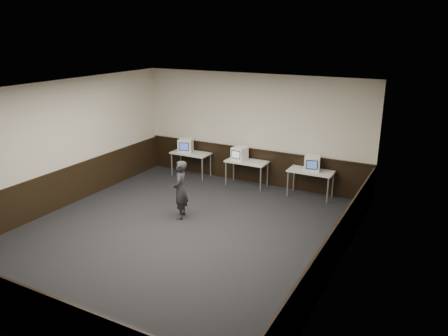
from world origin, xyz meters
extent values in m
plane|color=black|center=(0.00, 0.00, 0.00)|extent=(8.00, 8.00, 0.00)
plane|color=white|center=(0.00, 0.00, 3.20)|extent=(8.00, 8.00, 0.00)
plane|color=beige|center=(0.00, 4.00, 1.60)|extent=(7.00, 0.00, 7.00)
plane|color=beige|center=(0.00, -4.00, 1.60)|extent=(7.00, 0.00, 7.00)
plane|color=beige|center=(-3.50, 0.00, 1.60)|extent=(0.00, 8.00, 8.00)
plane|color=beige|center=(3.50, 0.00, 1.60)|extent=(0.00, 8.00, 8.00)
cube|color=black|center=(0.00, 3.98, 0.50)|extent=(6.98, 0.04, 1.00)
cube|color=black|center=(0.00, -3.98, 0.50)|extent=(6.98, 0.04, 1.00)
cube|color=black|center=(-3.48, 0.00, 0.50)|extent=(0.04, 7.98, 1.00)
cube|color=black|center=(3.48, 0.00, 0.50)|extent=(0.04, 7.98, 1.00)
cube|color=black|center=(0.00, 3.96, 1.02)|extent=(6.98, 0.06, 0.04)
cube|color=silver|center=(-1.90, 3.60, 0.73)|extent=(1.20, 0.60, 0.04)
cylinder|color=#999999|center=(-2.45, 3.35, 0.35)|extent=(0.04, 0.04, 0.71)
cylinder|color=#999999|center=(-1.35, 3.35, 0.35)|extent=(0.04, 0.04, 0.71)
cylinder|color=#999999|center=(-2.45, 3.85, 0.35)|extent=(0.04, 0.04, 0.71)
cylinder|color=#999999|center=(-1.35, 3.85, 0.35)|extent=(0.04, 0.04, 0.71)
cube|color=silver|center=(0.00, 3.60, 0.73)|extent=(1.20, 0.60, 0.04)
cylinder|color=#999999|center=(-0.55, 3.35, 0.35)|extent=(0.04, 0.04, 0.71)
cylinder|color=#999999|center=(0.55, 3.35, 0.35)|extent=(0.04, 0.04, 0.71)
cylinder|color=#999999|center=(-0.55, 3.85, 0.35)|extent=(0.04, 0.04, 0.71)
cylinder|color=#999999|center=(0.55, 3.85, 0.35)|extent=(0.04, 0.04, 0.71)
cube|color=silver|center=(1.90, 3.60, 0.73)|extent=(1.20, 0.60, 0.04)
cylinder|color=#999999|center=(1.35, 3.35, 0.35)|extent=(0.04, 0.04, 0.71)
cylinder|color=#999999|center=(2.45, 3.35, 0.35)|extent=(0.04, 0.04, 0.71)
cylinder|color=#999999|center=(1.35, 3.85, 0.35)|extent=(0.04, 0.04, 0.71)
cylinder|color=#999999|center=(2.45, 3.85, 0.35)|extent=(0.04, 0.04, 0.71)
cube|color=white|center=(-2.07, 3.58, 0.96)|extent=(0.54, 0.56, 0.42)
cube|color=black|center=(-1.99, 3.37, 0.98)|extent=(0.30, 0.12, 0.25)
cube|color=#36499F|center=(-1.99, 3.36, 0.98)|extent=(0.26, 0.10, 0.21)
cube|color=white|center=(-0.23, 3.60, 0.94)|extent=(0.42, 0.44, 0.38)
cube|color=black|center=(-0.25, 3.40, 0.96)|extent=(0.28, 0.04, 0.23)
cube|color=beige|center=(-0.25, 3.39, 0.96)|extent=(0.25, 0.03, 0.19)
cube|color=white|center=(1.91, 3.62, 0.95)|extent=(0.50, 0.52, 0.41)
cube|color=black|center=(1.97, 3.41, 0.97)|extent=(0.30, 0.09, 0.24)
cube|color=#314A93|center=(1.97, 3.40, 0.97)|extent=(0.26, 0.07, 0.20)
imported|color=black|center=(-0.44, 0.81, 0.71)|extent=(0.51, 0.61, 1.43)
camera|label=1|loc=(5.06, -7.30, 4.37)|focal=35.00mm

